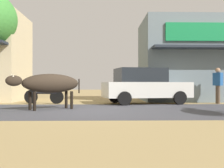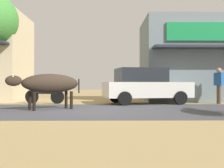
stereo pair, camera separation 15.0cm
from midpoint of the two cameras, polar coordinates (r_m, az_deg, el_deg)
The scene contains 7 objects.
ground at distance 10.24m, azimuth -5.92°, elevation -5.11°, with size 80.00×80.00×0.00m, color tan.
asphalt_road at distance 10.24m, azimuth -5.92°, elevation -5.10°, with size 72.00×5.86×0.00m, color #45454D.
storefront_right_club at distance 17.58m, azimuth 19.66°, elevation 4.30°, with size 8.52×5.08×4.46m.
parked_hatchback_car at distance 13.65m, azimuth 5.98°, elevation -0.31°, with size 4.19×2.52×1.64m.
parked_motorcycle at distance 13.96m, azimuth -13.35°, elevation -1.81°, with size 1.87×0.36×1.07m.
cow_near_brown at distance 10.68m, azimuth -12.50°, elevation 0.05°, with size 2.50×1.85×1.28m.
pedestrian_by_shop at distance 14.48m, azimuth 19.65°, elevation 0.27°, with size 0.40×0.61×1.67m.
Camera 1 is at (0.71, -10.16, 0.90)m, focal length 46.92 mm.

